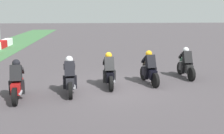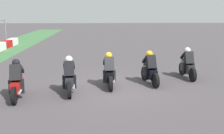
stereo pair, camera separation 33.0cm
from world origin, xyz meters
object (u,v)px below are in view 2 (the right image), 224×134
(rider_lane_c, at_px, (109,73))
(rider_lane_b, at_px, (150,70))
(rider_lane_a, at_px, (188,66))
(rider_lane_e, at_px, (17,82))
(rider_lane_d, at_px, (69,78))

(rider_lane_c, bearing_deg, rider_lane_b, -81.18)
(rider_lane_a, bearing_deg, rider_lane_e, 107.71)
(rider_lane_a, bearing_deg, rider_lane_d, 108.87)
(rider_lane_b, relative_size, rider_lane_c, 0.99)
(rider_lane_d, distance_m, rider_lane_e, 1.99)
(rider_lane_a, xyz_separation_m, rider_lane_b, (-0.99, 2.04, 0.00))
(rider_lane_e, bearing_deg, rider_lane_c, -74.26)
(rider_lane_b, relative_size, rider_lane_d, 0.99)
(rider_lane_b, height_order, rider_lane_d, same)
(rider_lane_a, xyz_separation_m, rider_lane_c, (-1.39, 3.91, 0.00))
(rider_lane_b, bearing_deg, rider_lane_e, 98.97)
(rider_lane_c, height_order, rider_lane_e, same)
(rider_lane_d, height_order, rider_lane_e, same)
(rider_lane_c, bearing_deg, rider_lane_d, 114.71)
(rider_lane_d, relative_size, rider_lane_e, 1.00)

